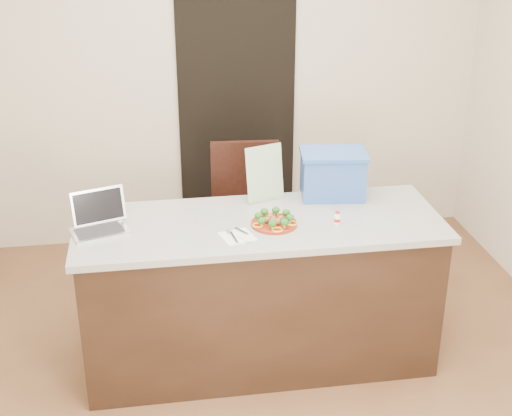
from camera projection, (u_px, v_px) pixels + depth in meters
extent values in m
plane|color=brown|center=(266.00, 382.00, 4.14)|extent=(4.00, 4.00, 0.00)
plane|color=beige|center=(223.00, 72.00, 5.39)|extent=(4.00, 0.00, 4.00)
cube|color=black|center=(237.00, 117.00, 5.53)|extent=(0.90, 0.02, 2.00)
cube|color=black|center=(259.00, 295.00, 4.18)|extent=(2.00, 0.70, 0.88)
cube|color=beige|center=(259.00, 224.00, 3.99)|extent=(2.06, 0.76, 0.04)
cylinder|color=maroon|center=(274.00, 224.00, 3.94)|extent=(0.26, 0.26, 0.02)
torus|color=maroon|center=(274.00, 223.00, 3.93)|extent=(0.25, 0.25, 0.01)
sphere|color=brown|center=(274.00, 219.00, 3.93)|extent=(0.04, 0.04, 0.04)
sphere|color=brown|center=(270.00, 217.00, 3.95)|extent=(0.04, 0.04, 0.04)
sphere|color=brown|center=(268.00, 220.00, 3.92)|extent=(0.04, 0.04, 0.04)
sphere|color=brown|center=(272.00, 222.00, 3.90)|extent=(0.04, 0.04, 0.04)
sphere|color=brown|center=(278.00, 221.00, 3.90)|extent=(0.04, 0.04, 0.04)
sphere|color=brown|center=(280.00, 219.00, 3.93)|extent=(0.04, 0.04, 0.04)
ellipsoid|color=#174512|center=(286.00, 213.00, 3.97)|extent=(0.05, 0.05, 0.04)
ellipsoid|color=#174512|center=(276.00, 210.00, 4.00)|extent=(0.05, 0.05, 0.04)
ellipsoid|color=#174512|center=(264.00, 211.00, 3.98)|extent=(0.05, 0.05, 0.04)
ellipsoid|color=#174512|center=(258.00, 216.00, 3.93)|extent=(0.05, 0.05, 0.04)
ellipsoid|color=#174512|center=(262.00, 221.00, 3.87)|extent=(0.05, 0.05, 0.04)
ellipsoid|color=#174512|center=(272.00, 223.00, 3.84)|extent=(0.05, 0.05, 0.04)
ellipsoid|color=#174512|center=(284.00, 222.00, 3.86)|extent=(0.05, 0.05, 0.04)
ellipsoid|color=#174512|center=(290.00, 218.00, 3.91)|extent=(0.05, 0.05, 0.04)
torus|color=gold|center=(282.00, 215.00, 4.01)|extent=(0.06, 0.06, 0.01)
torus|color=gold|center=(261.00, 216.00, 4.00)|extent=(0.06, 0.06, 0.01)
torus|color=gold|center=(258.00, 225.00, 3.89)|extent=(0.06, 0.06, 0.01)
torus|color=gold|center=(277.00, 230.00, 3.84)|extent=(0.06, 0.06, 0.01)
torus|color=gold|center=(292.00, 223.00, 3.92)|extent=(0.06, 0.06, 0.01)
cube|color=silver|center=(237.00, 237.00, 3.80)|extent=(0.20, 0.20, 0.01)
cube|color=#B2B1B6|center=(234.00, 238.00, 3.78)|extent=(0.03, 0.13, 0.00)
cube|color=#B2B1B6|center=(232.00, 232.00, 3.84)|extent=(0.04, 0.06, 0.00)
cube|color=silver|center=(244.00, 239.00, 3.76)|extent=(0.06, 0.08, 0.01)
cube|color=#B2B1B6|center=(242.00, 231.00, 3.85)|extent=(0.07, 0.10, 0.00)
cylinder|color=white|center=(337.00, 219.00, 3.94)|extent=(0.03, 0.03, 0.05)
cylinder|color=white|center=(337.00, 214.00, 3.93)|extent=(0.02, 0.02, 0.01)
cylinder|color=#AD2112|center=(338.00, 212.00, 3.93)|extent=(0.03, 0.03, 0.01)
cylinder|color=#AD2112|center=(337.00, 220.00, 3.94)|extent=(0.03, 0.03, 0.02)
cube|color=silver|center=(99.00, 231.00, 3.85)|extent=(0.34, 0.29, 0.01)
cube|color=silver|center=(98.00, 206.00, 3.90)|extent=(0.29, 0.14, 0.19)
cube|color=black|center=(98.00, 206.00, 3.90)|extent=(0.27, 0.12, 0.17)
cube|color=#252427|center=(99.00, 231.00, 3.84)|extent=(0.28, 0.21, 0.00)
cube|color=silver|center=(265.00, 173.00, 4.19)|extent=(0.24, 0.13, 0.33)
cube|color=#2C51A0|center=(333.00, 176.00, 4.26)|extent=(0.40, 0.30, 0.26)
cube|color=#2C51A0|center=(334.00, 154.00, 4.21)|extent=(0.42, 0.32, 0.02)
cube|color=black|center=(250.00, 229.00, 4.86)|extent=(0.50, 0.50, 0.04)
cube|color=black|center=(245.00, 178.00, 4.93)|extent=(0.47, 0.08, 0.53)
cylinder|color=black|center=(224.00, 277.00, 4.75)|extent=(0.04, 0.04, 0.50)
cylinder|color=black|center=(283.00, 273.00, 4.81)|extent=(0.04, 0.04, 0.50)
cylinder|color=black|center=(218.00, 250.00, 5.11)|extent=(0.04, 0.04, 0.50)
cylinder|color=black|center=(273.00, 246.00, 5.17)|extent=(0.04, 0.04, 0.50)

